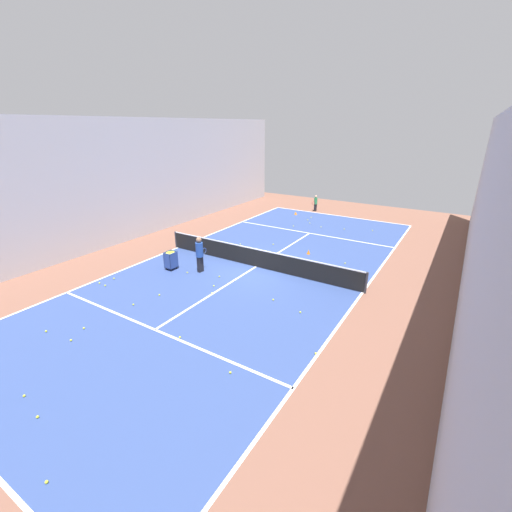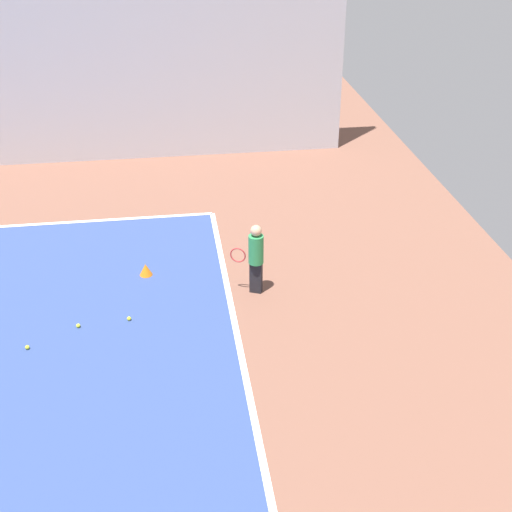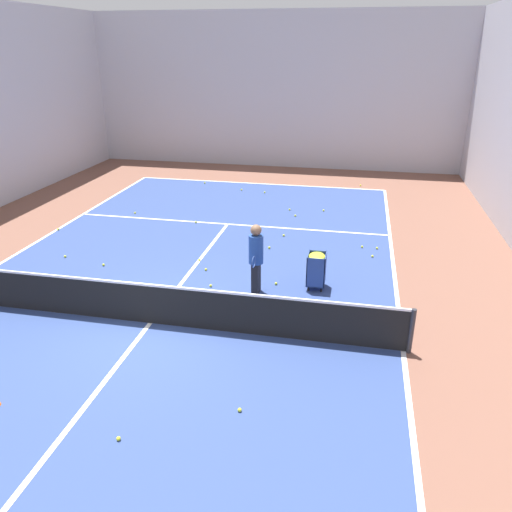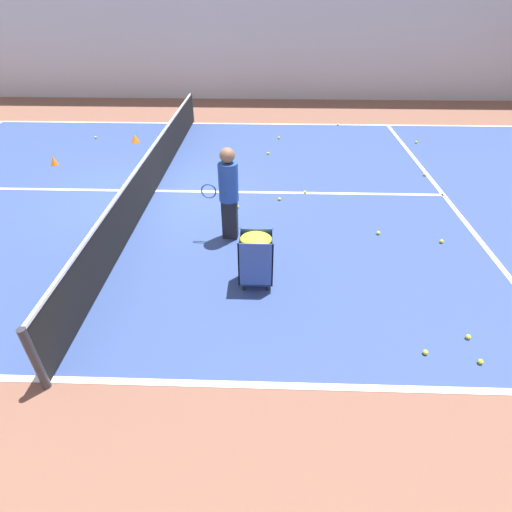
{
  "view_description": "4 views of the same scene",
  "coord_description": "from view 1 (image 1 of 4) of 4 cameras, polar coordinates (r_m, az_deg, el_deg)",
  "views": [
    {
      "loc": [
        -8.45,
        13.53,
        6.75
      ],
      "look_at": [
        0.0,
        0.0,
        0.58
      ],
      "focal_mm": 24.0,
      "sensor_mm": 36.0,
      "label": 1
    },
    {
      "loc": [
        -8.5,
        -11.17,
        6.75
      ],
      "look_at": [
        2.13,
        -12.69,
        0.72
      ],
      "focal_mm": 50.0,
      "sensor_mm": 36.0,
      "label": 2
    },
    {
      "loc": [
        4.21,
        -8.84,
        5.66
      ],
      "look_at": [
        1.98,
        1.95,
        0.97
      ],
      "focal_mm": 35.0,
      "sensor_mm": 36.0,
      "label": 3
    },
    {
      "loc": [
        8.5,
        2.65,
        4.09
      ],
      "look_at": [
        3.4,
        2.49,
        0.55
      ],
      "focal_mm": 28.0,
      "sensor_mm": 36.0,
      "label": 4
    }
  ],
  "objects": [
    {
      "name": "ground_plane",
      "position": [
        17.32,
        -0.0,
        -1.8
      ],
      "size": [
        35.42,
        35.42,
        0.0
      ],
      "primitive_type": "plane",
      "color": "brown"
    },
    {
      "name": "court_playing_area",
      "position": [
        17.32,
        -0.0,
        -1.8
      ],
      "size": [
        10.78,
        24.4,
        0.0
      ],
      "color": "navy",
      "rests_on": "ground"
    },
    {
      "name": "line_baseline_near",
      "position": [
        27.91,
        13.47,
        6.56
      ],
      "size": [
        10.78,
        0.1,
        0.0
      ],
      "primitive_type": "cube",
      "color": "white",
      "rests_on": "ground"
    },
    {
      "name": "line_sideline_left",
      "position": [
        15.43,
        17.33,
        -5.83
      ],
      "size": [
        0.1,
        24.4,
        0.0
      ],
      "primitive_type": "cube",
      "color": "white",
      "rests_on": "ground"
    },
    {
      "name": "line_sideline_right",
      "position": [
        20.49,
        -12.89,
        1.37
      ],
      "size": [
        0.1,
        24.4,
        0.0
      ],
      "primitive_type": "cube",
      "color": "white",
      "rests_on": "ground"
    },
    {
      "name": "line_service_near",
      "position": [
        22.95,
        8.92,
        3.78
      ],
      "size": [
        10.78,
        0.1,
        0.0
      ],
      "primitive_type": "cube",
      "color": "white",
      "rests_on": "ground"
    },
    {
      "name": "line_service_far",
      "position": [
        12.78,
        -16.49,
        -11.7
      ],
      "size": [
        10.78,
        0.1,
        0.0
      ],
      "primitive_type": "cube",
      "color": "white",
      "rests_on": "ground"
    },
    {
      "name": "line_centre_service",
      "position": [
        17.32,
        -0.0,
        -1.78
      ],
      "size": [
        0.1,
        13.42,
        0.0
      ],
      "primitive_type": "cube",
      "color": "white",
      "rests_on": "ground"
    },
    {
      "name": "hall_enclosure_left",
      "position": [
        13.91,
        33.3,
        4.44
      ],
      "size": [
        0.15,
        31.72,
        7.15
      ],
      "color": "silver",
      "rests_on": "ground"
    },
    {
      "name": "hall_enclosure_right",
      "position": [
        22.29,
        -20.42,
        11.65
      ],
      "size": [
        0.15,
        31.72,
        7.15
      ],
      "color": "silver",
      "rests_on": "ground"
    },
    {
      "name": "tennis_net",
      "position": [
        17.13,
        -0.0,
        -0.25
      ],
      "size": [
        11.08,
        0.1,
        0.97
      ],
      "color": "#2D2D33",
      "rests_on": "ground"
    },
    {
      "name": "player_near_baseline",
      "position": [
        28.9,
        9.9,
        8.84
      ],
      "size": [
        0.34,
        0.61,
        1.31
      ],
      "rotation": [
        0.0,
        0.0,
        1.17
      ],
      "color": "black",
      "rests_on": "ground"
    },
    {
      "name": "coach_at_net",
      "position": [
        16.61,
        -9.39,
        0.64
      ],
      "size": [
        0.38,
        0.69,
        1.77
      ],
      "rotation": [
        0.0,
        0.0,
        -1.66
      ],
      "color": "black",
      "rests_on": "ground"
    },
    {
      "name": "ball_cart",
      "position": [
        17.31,
        -14.04,
        -0.18
      ],
      "size": [
        0.45,
        0.53,
        0.93
      ],
      "color": "#2D478C",
      "rests_on": "ground"
    },
    {
      "name": "training_cone_0",
      "position": [
        27.66,
        6.63,
        7.11
      ],
      "size": [
        0.24,
        0.24,
        0.23
      ],
      "primitive_type": "cone",
      "color": "orange",
      "rests_on": "ground"
    },
    {
      "name": "training_cone_1",
      "position": [
        19.18,
        8.75,
        0.68
      ],
      "size": [
        0.19,
        0.19,
        0.25
      ],
      "primitive_type": "cone",
      "color": "orange",
      "rests_on": "ground"
    },
    {
      "name": "training_cone_2",
      "position": [
        17.13,
        12.31,
        -2.16
      ],
      "size": [
        0.26,
        0.26,
        0.23
      ],
      "primitive_type": "cone",
      "color": "orange",
      "rests_on": "ground"
    },
    {
      "name": "tennis_ball_0",
      "position": [
        24.46,
        18.86,
        4.05
      ],
      "size": [
        0.07,
        0.07,
        0.07
      ],
      "primitive_type": "sphere",
      "color": "yellow",
      "rests_on": "ground"
    },
    {
      "name": "tennis_ball_1",
      "position": [
        20.48,
        2.88,
        1.97
      ],
      "size": [
        0.07,
        0.07,
        0.07
      ],
      "primitive_type": "sphere",
      "color": "yellow",
      "rests_on": "ground"
    },
    {
      "name": "tennis_ball_2",
      "position": [
        16.23,
        -6.14,
        -3.42
      ],
      "size": [
        0.07,
        0.07,
        0.07
      ],
      "primitive_type": "sphere",
      "color": "yellow",
      "rests_on": "ground"
    },
    {
      "name": "tennis_ball_3",
      "position": [
        13.71,
        -26.76,
        -10.7
      ],
      "size": [
        0.07,
        0.07,
        0.07
      ],
      "primitive_type": "sphere",
      "color": "yellow",
      "rests_on": "ground"
    },
    {
      "name": "tennis_ball_4",
      "position": [
        13.34,
        7.39,
        -9.27
      ],
      "size": [
        0.07,
        0.07,
        0.07
      ],
      "primitive_type": "sphere",
      "color": "yellow",
      "rests_on": "ground"
    },
    {
      "name": "tennis_ball_5",
      "position": [
        9.24,
        -31.54,
        -29.43
      ],
      "size": [
        0.07,
        0.07,
        0.07
      ],
      "primitive_type": "sphere",
      "color": "yellow",
      "rests_on": "ground"
    },
    {
      "name": "tennis_ball_6",
      "position": [
        25.23,
        8.95,
        5.44
      ],
      "size": [
        0.07,
        0.07,
        0.07
      ],
      "primitive_type": "sphere",
      "color": "yellow",
      "rests_on": "ground"
    },
    {
      "name": "tennis_ball_7",
      "position": [
        11.3,
        9.92,
        -15.68
      ],
      "size": [
        0.07,
        0.07,
        0.07
      ],
      "primitive_type": "sphere",
      "color": "yellow",
      "rests_on": "ground"
    },
    {
      "name": "tennis_ball_8",
      "position": [
        17.26,
        -22.6,
        -3.49
      ],
      "size": [
        0.07,
        0.07,
        0.07
      ],
      "primitive_type": "sphere",
      "color": "yellow",
      "rests_on": "ground"
    },
    {
      "name": "tennis_ball_9",
      "position": [
        14.73,
        -7.35,
        -6.16
      ],
      "size": [
        0.07,
        0.07,
        0.07
      ],
      "primitive_type": "sphere",
      "color": "yellow",
      "rests_on": "ground"
    },
    {
      "name": "tennis_ball_10",
      "position": [
        14.12,
        2.89,
        -7.28
      ],
      "size": [
        0.07,
        0.07,
        0.07
      ],
      "primitive_type": "sphere",
      "color": "yellow",
      "rests_on": "ground"
    },
    {
      "name": "tennis_ball_11",
      "position": [
        17.04,
        -24.64,
        -4.12
      ],
      "size": [
        0.07,
        0.07,
        0.07
      ],
      "primitive_type": "sphere",
      "color": "yellow",
      "rests_on": "ground"
    },
    {
      "name": "tennis_ball_12",
      "position": [
        10.71,
        -32.63,
        -21.65
      ],
      "size": [
        0.07,
        0.07,
        0.07
      ],
      "primitive_type": "sphere",
      "color": "yellow",
      "rests_on": "ground"
    },
    {
      "name": "tennis_ball_13",
      "position": [
        15.03,
        -15.82,
        -6.27
      ],
      "size": [
        0.07,
        0.07,
        0.07
      ],
      "primitive_type": "sphere",
      "color": "yellow",
      "rests_on": "ground"
    },
    {
      "name": "tennis_ball_14",
      "position": [
        13.23,
        -28.47,
        -12.23
      ],
      "size": [
        0.07,
        0.07,
        0.07
      ],
      "primitive_type": "sphere",
      "color": "yellow",
      "rests_on": "ground"
    },
    {
      "name": "tennis_ball_15",
      "position": [
        15.36,
        -7.04,
        -4.96
      ],
      "size": [
        0.07,
        0.07,
        0.07
      ],
      "primitive_type": "sphere",
      "color": "yellow",
      "rests_on": "ground"
    },
    {
      "name": "tennis_ball_16",
      "position": [
        20.5,
        -2.63,
        2.0
      ],
      "size": [
        0.07,
        0.07,
        0.07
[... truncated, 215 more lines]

